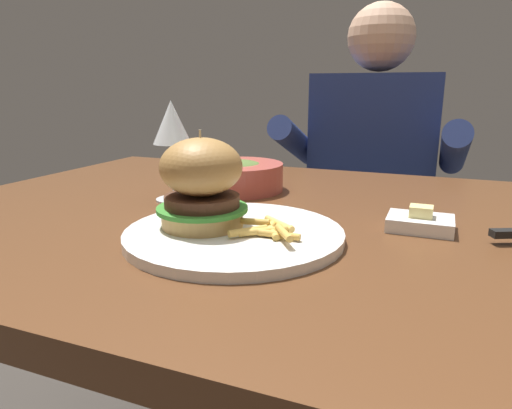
# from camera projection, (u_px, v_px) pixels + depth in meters

# --- Properties ---
(dining_table) EXTENTS (1.19, 0.87, 0.74)m
(dining_table) POSITION_uv_depth(u_px,v_px,m) (263.00, 263.00, 0.79)
(dining_table) COLOR #56331C
(dining_table) RESTS_ON ground
(main_plate) EXTENTS (0.30, 0.30, 0.01)m
(main_plate) POSITION_uv_depth(u_px,v_px,m) (234.00, 234.00, 0.62)
(main_plate) COLOR white
(main_plate) RESTS_ON dining_table
(burger_sandwich) EXTENTS (0.13, 0.13, 0.13)m
(burger_sandwich) POSITION_uv_depth(u_px,v_px,m) (202.00, 183.00, 0.62)
(burger_sandwich) COLOR tan
(burger_sandwich) RESTS_ON main_plate
(fries_pile) EXTENTS (0.10, 0.10, 0.02)m
(fries_pile) POSITION_uv_depth(u_px,v_px,m) (269.00, 229.00, 0.60)
(fries_pile) COLOR #E0B251
(fries_pile) RESTS_ON main_plate
(wine_glass) EXTENTS (0.07, 0.07, 0.18)m
(wine_glass) POSITION_uv_depth(u_px,v_px,m) (172.00, 127.00, 0.81)
(wine_glass) COLOR silver
(wine_glass) RESTS_ON dining_table
(butter_dish) EXTENTS (0.09, 0.07, 0.04)m
(butter_dish) POSITION_uv_depth(u_px,v_px,m) (420.00, 222.00, 0.66)
(butter_dish) COLOR white
(butter_dish) RESTS_ON dining_table
(soup_bowl) EXTENTS (0.18, 0.18, 0.06)m
(soup_bowl) POSITION_uv_depth(u_px,v_px,m) (237.00, 175.00, 0.92)
(soup_bowl) COLOR #B24C42
(soup_bowl) RESTS_ON dining_table
(diner_person) EXTENTS (0.51, 0.36, 1.18)m
(diner_person) POSITION_uv_depth(u_px,v_px,m) (370.00, 213.00, 1.42)
(diner_person) COLOR #282833
(diner_person) RESTS_ON ground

